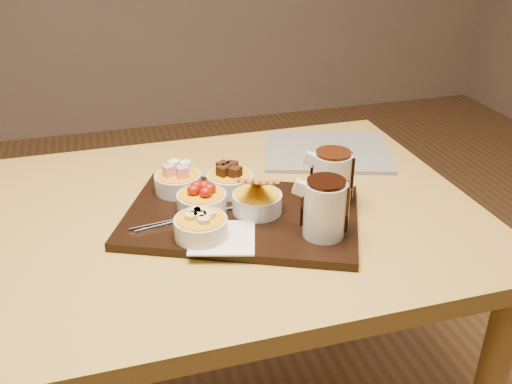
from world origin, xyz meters
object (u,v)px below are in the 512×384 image
object	(u,v)px
dining_table	(191,254)
pitcher_milk_chocolate	(332,179)
serving_board	(242,216)
bowl_strawberries	(202,203)
pitcher_dark_chocolate	(325,209)
newspaper	(327,152)

from	to	relation	value
dining_table	pitcher_milk_chocolate	xyz separation A→B (m)	(0.29, -0.06, 0.17)
serving_board	pitcher_milk_chocolate	world-z (taller)	pitcher_milk_chocolate
pitcher_milk_chocolate	bowl_strawberries	bearing A→B (deg)	-163.61
dining_table	pitcher_dark_chocolate	size ratio (longest dim) A/B	11.19
serving_board	pitcher_dark_chocolate	distance (m)	0.19
pitcher_milk_chocolate	dining_table	bearing A→B (deg)	-168.14
serving_board	bowl_strawberries	xyz separation A→B (m)	(-0.07, 0.03, 0.03)
dining_table	newspaper	distance (m)	0.46
dining_table	bowl_strawberries	world-z (taller)	bowl_strawberries
bowl_strawberries	newspaper	distance (m)	0.44
pitcher_dark_chocolate	newspaper	bearing A→B (deg)	90.63
bowl_strawberries	pitcher_dark_chocolate	world-z (taller)	pitcher_dark_chocolate
pitcher_dark_chocolate	bowl_strawberries	bearing A→B (deg)	167.35
serving_board	pitcher_milk_chocolate	xyz separation A→B (m)	(0.19, -0.01, 0.06)
pitcher_dark_chocolate	pitcher_milk_chocolate	bearing A→B (deg)	85.60
newspaper	serving_board	bearing A→B (deg)	-119.73
pitcher_dark_chocolate	newspaper	distance (m)	0.43
dining_table	newspaper	xyz separation A→B (m)	(0.39, 0.21, 0.10)
dining_table	serving_board	bearing A→B (deg)	-29.30
bowl_strawberries	dining_table	bearing A→B (deg)	130.98
dining_table	serving_board	size ratio (longest dim) A/B	2.61
bowl_strawberries	serving_board	bearing A→B (deg)	-20.77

